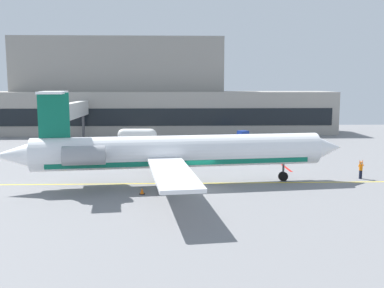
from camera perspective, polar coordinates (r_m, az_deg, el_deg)
ground at (r=39.69m, az=1.22°, el=-5.91°), size 120.00×120.00×0.11m
terminal_building at (r=84.92m, az=-6.76°, el=6.21°), size 68.34×11.62×17.97m
jet_bridge_west at (r=69.58m, az=-15.49°, el=4.04°), size 2.40×20.40×6.47m
regional_jet at (r=40.70m, az=-2.33°, el=-1.03°), size 32.47×27.19×8.69m
baggage_tug at (r=67.68m, az=6.15°, el=0.67°), size 3.72×3.04×2.16m
pushback_tractor at (r=59.78m, az=8.22°, el=-0.41°), size 2.87×3.55×1.90m
fuel_tank at (r=70.37m, az=-7.08°, el=1.18°), size 6.20×2.00×2.24m
marshaller at (r=46.84m, az=20.93°, el=-3.08°), size 0.76×0.49×1.85m
safety_cone_alpha at (r=38.12m, az=-6.46°, el=-6.08°), size 0.47×0.47×0.55m
safety_cone_bravo at (r=39.02m, az=0.01°, el=-5.70°), size 0.47×0.47×0.55m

